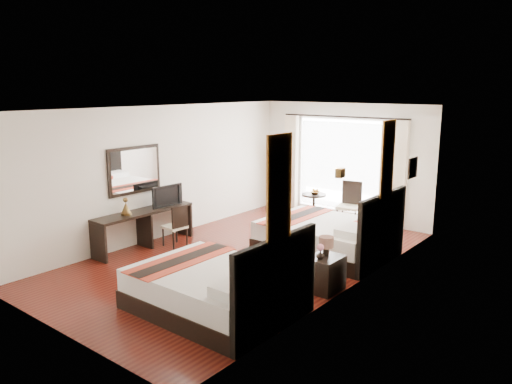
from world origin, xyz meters
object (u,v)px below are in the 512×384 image
Objects in this scene: table_lamp at (326,244)px; vase at (320,258)px; console_desk at (145,229)px; bed_far at (329,236)px; floor_lamp at (276,154)px; desk_chair at (176,234)px; side_table at (314,207)px; television at (165,195)px; bed_near at (218,288)px; window_chair at (349,214)px; nightstand at (325,273)px; fruit_bowl at (315,193)px.

table_lamp is 0.27m from vase.
table_lamp reaches higher than console_desk.
floor_lamp is at bearing 142.59° from bed_far.
desk_chair is 1.29× the size of side_table.
television is 0.84m from desk_chair.
table_lamp is at bearing -174.96° from desk_chair.
bed_near is 1.89m from table_lamp.
television reaches higher than console_desk.
bed_far is 3.11× the size of television.
console_desk is at bearing -173.76° from table_lamp.
bed_far is 1.38× the size of floor_lamp.
television reaches higher than window_chair.
bed_far is 1.92m from vase.
television is 4.17m from window_chair.
bed_far is 1.79m from nightstand.
bed_far is 1.94m from window_chair.
nightstand is 3.99m from console_desk.
floor_lamp reaches higher than fruit_bowl.
bed_far is 1.78m from table_lamp.
vase is at bearing -56.85° from fruit_bowl.
table_lamp is at bearing 64.05° from bed_near.
bed_far reaches higher than desk_chair.
desk_chair is 3.57m from side_table.
bed_far is (-0.03, 3.18, 0.01)m from bed_near.
side_table is at bearing -101.76° from window_chair.
side_table is (1.60, 3.80, -0.04)m from console_desk.
desk_chair is 0.50× the size of floor_lamp.
window_chair is (2.55, 3.80, -0.05)m from console_desk.
window_chair reaches higher than console_desk.
table_lamp reaches higher than fruit_bowl.
desk_chair is at bearing -86.18° from floor_lamp.
television reaches higher than nightstand.
window_chair is (0.91, 0.00, -0.37)m from fruit_bowl.
console_desk is 2.06× the size of window_chair.
table_lamp is 3.94m from television.
bed_near reaches higher than console_desk.
console_desk is at bearing -113.29° from fruit_bowl.
console_desk reaches higher than fruit_bowl.
console_desk is (-3.96, -0.24, -0.19)m from vase.
window_chair is (-0.56, 1.85, -0.02)m from bed_far.
table_lamp is 3.99m from console_desk.
table_lamp is 0.55× the size of side_table.
bed_far is 2.38m from side_table.
television is at bearing -12.11° from desk_chair.
bed_near is at bearing -117.25° from nightstand.
television is (-3.95, 0.17, 0.70)m from nightstand.
vase is at bearing -178.07° from desk_chair.
television is at bearing -155.59° from bed_far.
floor_lamp is at bearing 87.30° from console_desk.
table_lamp is 4.12m from side_table.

